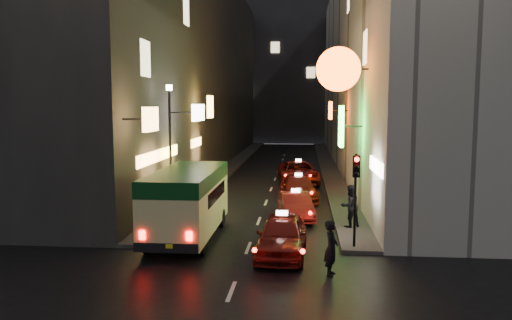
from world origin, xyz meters
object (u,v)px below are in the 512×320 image
(taxi_near, at_px, (282,232))
(traffic_light, at_px, (356,180))
(minibus, at_px, (188,196))
(lamp_post, at_px, (170,142))
(pedestrian_crossing, at_px, (331,244))

(taxi_near, height_order, traffic_light, traffic_light)
(minibus, xyz_separation_m, lamp_post, (-1.62, 3.45, 1.93))
(pedestrian_crossing, bearing_deg, traffic_light, -7.82)
(lamp_post, bearing_deg, pedestrian_crossing, -45.51)
(traffic_light, bearing_deg, lamp_post, 151.09)
(minibus, xyz_separation_m, taxi_near, (3.90, -1.82, -0.94))
(taxi_near, bearing_deg, pedestrian_crossing, -50.80)
(pedestrian_crossing, xyz_separation_m, lamp_post, (-7.18, 7.30, 2.71))
(taxi_near, bearing_deg, lamp_post, 136.31)
(traffic_light, distance_m, lamp_post, 9.42)
(pedestrian_crossing, bearing_deg, minibus, 67.68)
(minibus, xyz_separation_m, traffic_light, (6.58, -1.08, 0.89))
(traffic_light, height_order, lamp_post, lamp_post)
(taxi_near, relative_size, traffic_light, 1.56)
(taxi_near, bearing_deg, traffic_light, 15.35)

